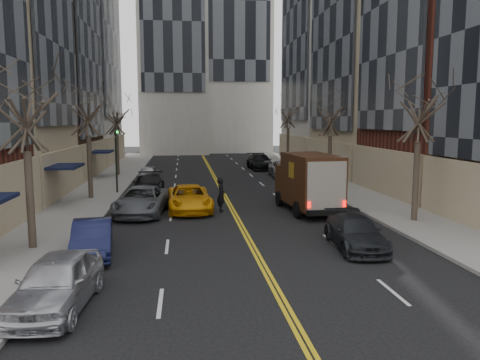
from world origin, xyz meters
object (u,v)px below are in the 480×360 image
object	(u,v)px
observer_sedan	(355,233)
pedestrian	(221,195)
ups_truck	(308,183)
taxi	(189,198)

from	to	relation	value
observer_sedan	pedestrian	distance (m)	9.55
observer_sedan	ups_truck	bearing A→B (deg)	93.22
ups_truck	taxi	distance (m)	6.82
observer_sedan	taxi	distance (m)	10.90
observer_sedan	pedestrian	world-z (taller)	pedestrian
observer_sedan	taxi	bearing A→B (deg)	131.10
observer_sedan	pedestrian	xyz separation A→B (m)	(-4.80, 8.24, 0.32)
ups_truck	pedestrian	xyz separation A→B (m)	(-4.88, 0.61, -0.69)
taxi	observer_sedan	bearing A→B (deg)	-55.78
taxi	pedestrian	xyz separation A→B (m)	(1.80, -0.42, 0.24)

